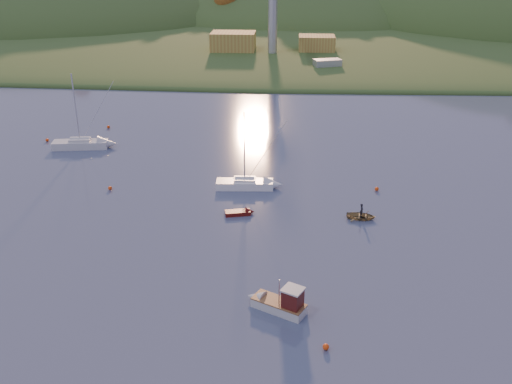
# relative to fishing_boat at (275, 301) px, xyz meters

# --- Properties ---
(far_shore) EXTENTS (620.00, 220.00, 1.50)m
(far_shore) POSITION_rel_fishing_boat_xyz_m (-6.51, 212.85, -0.76)
(far_shore) COLOR #2E4C1E
(far_shore) RESTS_ON ground
(shore_slope) EXTENTS (640.00, 150.00, 7.00)m
(shore_slope) POSITION_rel_fishing_boat_xyz_m (-6.51, 147.85, -0.76)
(shore_slope) COLOR #2E4C1E
(shore_slope) RESTS_ON ground
(hill_left) EXTENTS (170.00, 140.00, 44.00)m
(hill_left) POSITION_rel_fishing_boat_xyz_m (-96.51, 182.85, -0.76)
(hill_left) COLOR #2E4C1E
(hill_left) RESTS_ON ground
(hill_center) EXTENTS (140.00, 120.00, 36.00)m
(hill_center) POSITION_rel_fishing_boat_xyz_m (3.49, 192.85, -0.76)
(hill_center) COLOR #2E4C1E
(hill_center) RESTS_ON ground
(hillside_trees) EXTENTS (280.00, 50.00, 32.00)m
(hillside_trees) POSITION_rel_fishing_boat_xyz_m (-6.51, 167.85, -0.76)
(hillside_trees) COLOR #254D1B
(hillside_trees) RESTS_ON ground
(wharf) EXTENTS (42.00, 16.00, 2.40)m
(wharf) POSITION_rel_fishing_boat_xyz_m (-1.51, 104.85, 0.44)
(wharf) COLOR slate
(wharf) RESTS_ON ground
(shed_west) EXTENTS (11.00, 8.00, 4.80)m
(shed_west) POSITION_rel_fishing_boat_xyz_m (-14.51, 105.85, 4.04)
(shed_west) COLOR #AA7E38
(shed_west) RESTS_ON wharf
(shed_east) EXTENTS (9.00, 7.00, 4.00)m
(shed_east) POSITION_rel_fishing_boat_xyz_m (6.49, 106.85, 3.64)
(shed_east) COLOR #AA7E38
(shed_east) RESTS_ON wharf
(fishing_boat) EXTENTS (5.55, 3.98, 3.44)m
(fishing_boat) POSITION_rel_fishing_boat_xyz_m (0.00, 0.00, 0.00)
(fishing_boat) COLOR silver
(fishing_boat) RESTS_ON ground
(sailboat_near) EXTENTS (8.31, 3.51, 11.17)m
(sailboat_near) POSITION_rel_fishing_boat_xyz_m (-30.52, 38.56, -0.03)
(sailboat_near) COLOR silver
(sailboat_near) RESTS_ON ground
(sailboat_far) EXTENTS (7.20, 2.48, 9.85)m
(sailboat_far) POSITION_rel_fishing_boat_xyz_m (-4.76, 25.33, -0.10)
(sailboat_far) COLOR white
(sailboat_far) RESTS_ON ground
(canoe) EXTENTS (3.50, 2.69, 0.67)m
(canoe) POSITION_rel_fishing_boat_xyz_m (8.97, 17.62, -0.42)
(canoe) COLOR olive
(canoe) RESTS_ON ground
(paddler) EXTENTS (0.45, 0.62, 1.59)m
(paddler) POSITION_rel_fishing_boat_xyz_m (8.97, 17.62, 0.04)
(paddler) COLOR black
(paddler) RESTS_ON ground
(red_tender) EXTENTS (3.51, 1.88, 1.14)m
(red_tender) POSITION_rel_fishing_boat_xyz_m (-4.27, 17.89, -0.52)
(red_tender) COLOR #5A100C
(red_tender) RESTS_ON ground
(work_vessel) EXTENTS (14.96, 8.88, 3.63)m
(work_vessel) POSITION_rel_fishing_boat_xyz_m (8.49, 90.85, 0.53)
(work_vessel) COLOR slate
(work_vessel) RESTS_ON ground
(buoy_0) EXTENTS (0.50, 0.50, 0.50)m
(buoy_0) POSITION_rel_fishing_boat_xyz_m (4.05, -4.94, -0.51)
(buoy_0) COLOR #EA430C
(buoy_0) RESTS_ON ground
(buoy_1) EXTENTS (0.50, 0.50, 0.50)m
(buoy_1) POSITION_rel_fishing_boat_xyz_m (11.69, 25.57, -0.51)
(buoy_1) COLOR #EA430C
(buoy_1) RESTS_ON ground
(buoy_2) EXTENTS (0.50, 0.50, 0.50)m
(buoy_2) POSITION_rel_fishing_boat_xyz_m (-36.74, 41.13, -0.51)
(buoy_2) COLOR #EA430C
(buoy_2) RESTS_ON ground
(buoy_3) EXTENTS (0.50, 0.50, 0.50)m
(buoy_3) POSITION_rel_fishing_boat_xyz_m (-29.33, 48.34, -0.51)
(buoy_3) COLOR #EA430C
(buoy_3) RESTS_ON ground
(buoy_4) EXTENTS (0.50, 0.50, 0.50)m
(buoy_4) POSITION_rel_fishing_boat_xyz_m (-21.47, 23.60, -0.51)
(buoy_4) COLOR #EA430C
(buoy_4) RESTS_ON ground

